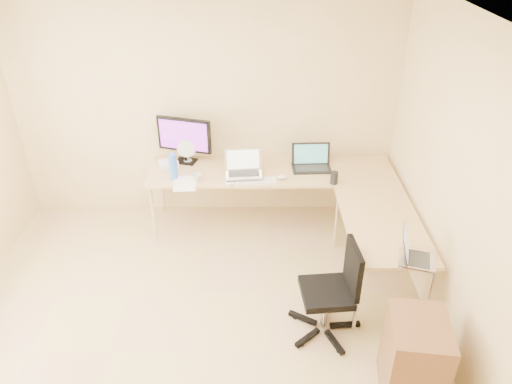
{
  "coord_description": "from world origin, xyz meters",
  "views": [
    {
      "loc": [
        0.53,
        -2.81,
        3.24
      ],
      "look_at": [
        0.55,
        1.1,
        0.9
      ],
      "focal_mm": 34.32,
      "sensor_mm": 36.0,
      "label": 1
    }
  ],
  "objects_px": {
    "desk_main": "(271,199)",
    "cabinet": "(414,359)",
    "desk_fan": "(187,151)",
    "laptop_return": "(419,249)",
    "laptop_center": "(244,164)",
    "mug": "(197,178)",
    "monitor": "(185,140)",
    "laptop_black": "(312,158)",
    "desk_return": "(378,254)",
    "keyboard": "(255,181)",
    "office_chair": "(327,286)",
    "water_bottle": "(173,166)"
  },
  "relations": [
    {
      "from": "desk_main",
      "to": "cabinet",
      "type": "xyz_separation_m",
      "value": [
        0.97,
        -2.23,
        -0.01
      ]
    },
    {
      "from": "desk_fan",
      "to": "laptop_return",
      "type": "height_order",
      "value": "desk_fan"
    },
    {
      "from": "laptop_center",
      "to": "mug",
      "type": "height_order",
      "value": "laptop_center"
    },
    {
      "from": "monitor",
      "to": "laptop_center",
      "type": "bearing_deg",
      "value": -13.75
    },
    {
      "from": "laptop_black",
      "to": "cabinet",
      "type": "distance_m",
      "value": 2.38
    },
    {
      "from": "desk_return",
      "to": "keyboard",
      "type": "relative_size",
      "value": 2.94
    },
    {
      "from": "keyboard",
      "to": "cabinet",
      "type": "relative_size",
      "value": 0.63
    },
    {
      "from": "keyboard",
      "to": "office_chair",
      "type": "xyz_separation_m",
      "value": [
        0.59,
        -1.34,
        -0.24
      ]
    },
    {
      "from": "mug",
      "to": "cabinet",
      "type": "distance_m",
      "value": 2.67
    },
    {
      "from": "desk_return",
      "to": "desk_main",
      "type": "bearing_deg",
      "value": 134.27
    },
    {
      "from": "desk_main",
      "to": "laptop_black",
      "type": "distance_m",
      "value": 0.66
    },
    {
      "from": "desk_return",
      "to": "office_chair",
      "type": "height_order",
      "value": "office_chair"
    },
    {
      "from": "office_chair",
      "to": "monitor",
      "type": "bearing_deg",
      "value": 121.85
    },
    {
      "from": "laptop_black",
      "to": "desk_fan",
      "type": "bearing_deg",
      "value": 170.55
    },
    {
      "from": "desk_fan",
      "to": "monitor",
      "type": "bearing_deg",
      "value": 179.78
    },
    {
      "from": "desk_return",
      "to": "water_bottle",
      "type": "relative_size",
      "value": 4.63
    },
    {
      "from": "desk_main",
      "to": "laptop_return",
      "type": "height_order",
      "value": "laptop_return"
    },
    {
      "from": "desk_fan",
      "to": "office_chair",
      "type": "height_order",
      "value": "desk_fan"
    },
    {
      "from": "water_bottle",
      "to": "desk_fan",
      "type": "distance_m",
      "value": 0.39
    },
    {
      "from": "desk_main",
      "to": "desk_return",
      "type": "distance_m",
      "value": 1.4
    },
    {
      "from": "monitor",
      "to": "desk_fan",
      "type": "bearing_deg",
      "value": 16.14
    },
    {
      "from": "desk_main",
      "to": "desk_return",
      "type": "relative_size",
      "value": 2.04
    },
    {
      "from": "water_bottle",
      "to": "cabinet",
      "type": "bearing_deg",
      "value": -45.76
    },
    {
      "from": "mug",
      "to": "office_chair",
      "type": "relative_size",
      "value": 0.11
    },
    {
      "from": "desk_return",
      "to": "monitor",
      "type": "distance_m",
      "value": 2.35
    },
    {
      "from": "laptop_black",
      "to": "keyboard",
      "type": "bearing_deg",
      "value": -157.05
    },
    {
      "from": "keyboard",
      "to": "desk_fan",
      "type": "xyz_separation_m",
      "value": [
        -0.75,
        0.46,
        0.12
      ]
    },
    {
      "from": "laptop_black",
      "to": "keyboard",
      "type": "relative_size",
      "value": 0.94
    },
    {
      "from": "laptop_center",
      "to": "cabinet",
      "type": "bearing_deg",
      "value": -62.92
    },
    {
      "from": "desk_fan",
      "to": "mug",
      "type": "bearing_deg",
      "value": -72.85
    },
    {
      "from": "desk_main",
      "to": "cabinet",
      "type": "distance_m",
      "value": 2.44
    },
    {
      "from": "laptop_return",
      "to": "cabinet",
      "type": "xyz_separation_m",
      "value": [
        -0.15,
        -0.68,
        -0.48
      ]
    },
    {
      "from": "water_bottle",
      "to": "desk_fan",
      "type": "bearing_deg",
      "value": 75.28
    },
    {
      "from": "monitor",
      "to": "laptop_center",
      "type": "xyz_separation_m",
      "value": [
        0.65,
        -0.37,
        -0.1
      ]
    },
    {
      "from": "desk_return",
      "to": "laptop_return",
      "type": "distance_m",
      "value": 0.75
    },
    {
      "from": "laptop_center",
      "to": "office_chair",
      "type": "distance_m",
      "value": 1.64
    },
    {
      "from": "monitor",
      "to": "laptop_black",
      "type": "bearing_deg",
      "value": 8.88
    },
    {
      "from": "keyboard",
      "to": "mug",
      "type": "height_order",
      "value": "mug"
    },
    {
      "from": "monitor",
      "to": "mug",
      "type": "bearing_deg",
      "value": -54.31
    },
    {
      "from": "keyboard",
      "to": "mug",
      "type": "xyz_separation_m",
      "value": [
        -0.6,
        0.0,
        0.04
      ]
    },
    {
      "from": "monitor",
      "to": "water_bottle",
      "type": "height_order",
      "value": "monitor"
    },
    {
      "from": "water_bottle",
      "to": "laptop_black",
      "type": "bearing_deg",
      "value": 7.97
    },
    {
      "from": "water_bottle",
      "to": "desk_return",
      "type": "bearing_deg",
      "value": -22.23
    },
    {
      "from": "monitor",
      "to": "mug",
      "type": "xyz_separation_m",
      "value": [
        0.16,
        -0.46,
        -0.22
      ]
    },
    {
      "from": "laptop_black",
      "to": "desk_return",
      "type": "bearing_deg",
      "value": -64.12
    },
    {
      "from": "keyboard",
      "to": "laptop_return",
      "type": "distance_m",
      "value": 1.84
    },
    {
      "from": "office_chair",
      "to": "cabinet",
      "type": "height_order",
      "value": "office_chair"
    },
    {
      "from": "desk_return",
      "to": "desk_fan",
      "type": "distance_m",
      "value": 2.31
    },
    {
      "from": "keyboard",
      "to": "cabinet",
      "type": "bearing_deg",
      "value": -66.75
    },
    {
      "from": "laptop_center",
      "to": "keyboard",
      "type": "xyz_separation_m",
      "value": [
        0.12,
        -0.09,
        -0.16
      ]
    }
  ]
}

